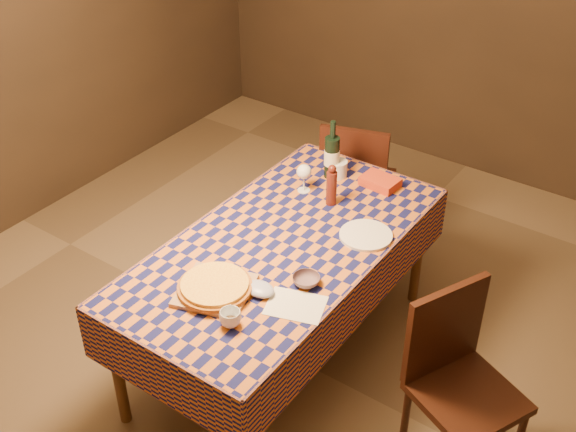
% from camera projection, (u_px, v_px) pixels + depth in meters
% --- Properties ---
extents(room, '(5.00, 5.10, 2.70)m').
position_uv_depth(room, '(282.00, 139.00, 3.25)').
color(room, brown).
rests_on(room, ground).
extents(dining_table, '(0.94, 1.84, 0.77)m').
position_uv_depth(dining_table, '(282.00, 254.00, 3.63)').
color(dining_table, brown).
rests_on(dining_table, ground).
extents(cutting_board, '(0.40, 0.40, 0.02)m').
position_uv_depth(cutting_board, '(215.00, 290.00, 3.27)').
color(cutting_board, '#9E724A').
rests_on(cutting_board, dining_table).
extents(pizza, '(0.39, 0.39, 0.03)m').
position_uv_depth(pizza, '(215.00, 286.00, 3.25)').
color(pizza, '#945318').
rests_on(pizza, cutting_board).
extents(pepper_mill, '(0.07, 0.07, 0.24)m').
position_uv_depth(pepper_mill, '(332.00, 186.00, 3.81)').
color(pepper_mill, '#4A1811').
rests_on(pepper_mill, dining_table).
extents(bowl, '(0.14, 0.14, 0.04)m').
position_uv_depth(bowl, '(306.00, 280.00, 3.31)').
color(bowl, '#5C454D').
rests_on(bowl, dining_table).
extents(wine_glass, '(0.08, 0.08, 0.16)m').
position_uv_depth(wine_glass, '(304.00, 173.00, 3.91)').
color(wine_glass, white).
rests_on(wine_glass, dining_table).
extents(wine_bottle, '(0.10, 0.10, 0.35)m').
position_uv_depth(wine_bottle, '(332.00, 156.00, 4.03)').
color(wine_bottle, black).
rests_on(wine_bottle, dining_table).
extents(deli_tub, '(0.12, 0.12, 0.09)m').
position_uv_depth(deli_tub, '(337.00, 168.00, 4.08)').
color(deli_tub, silver).
rests_on(deli_tub, dining_table).
extents(takeout_container, '(0.21, 0.16, 0.05)m').
position_uv_depth(takeout_container, '(380.00, 182.00, 4.01)').
color(takeout_container, '#C03819').
rests_on(takeout_container, dining_table).
extents(white_plate, '(0.33, 0.33, 0.02)m').
position_uv_depth(white_plate, '(366.00, 235.00, 3.62)').
color(white_plate, white).
rests_on(white_plate, dining_table).
extents(tumbler, '(0.12, 0.12, 0.08)m').
position_uv_depth(tumbler, '(230.00, 318.00, 3.07)').
color(tumbler, silver).
rests_on(tumbler, dining_table).
extents(flour_patch, '(0.30, 0.27, 0.00)m').
position_uv_depth(flour_patch, '(296.00, 305.00, 3.20)').
color(flour_patch, silver).
rests_on(flour_patch, dining_table).
extents(flour_bag, '(0.18, 0.16, 0.04)m').
position_uv_depth(flour_bag, '(260.00, 289.00, 3.26)').
color(flour_bag, '#98A1C3').
rests_on(flour_bag, dining_table).
extents(chair_far, '(0.53, 0.53, 0.93)m').
position_uv_depth(chair_far, '(356.00, 179.00, 4.55)').
color(chair_far, black).
rests_on(chair_far, ground).
extents(chair_right, '(0.56, 0.56, 0.93)m').
position_uv_depth(chair_right, '(457.00, 374.00, 3.19)').
color(chair_right, black).
rests_on(chair_right, ground).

